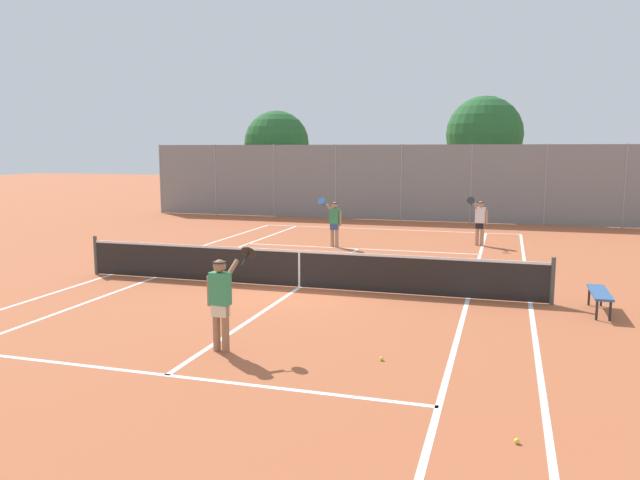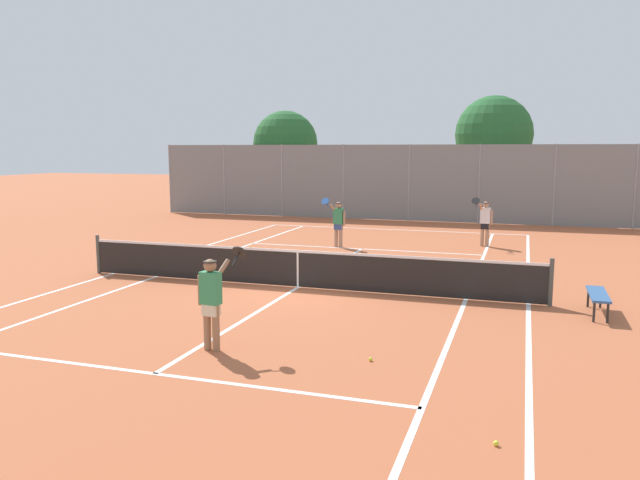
{
  "view_description": "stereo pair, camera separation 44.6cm",
  "coord_description": "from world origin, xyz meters",
  "px_view_note": "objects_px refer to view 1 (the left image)",
  "views": [
    {
      "loc": [
        4.89,
        -14.5,
        3.45
      ],
      "look_at": [
        0.09,
        1.5,
        1.0
      ],
      "focal_mm": 35.0,
      "sensor_mm": 36.0,
      "label": 1
    },
    {
      "loc": [
        5.32,
        -14.37,
        3.45
      ],
      "look_at": [
        0.09,
        1.5,
        1.0
      ],
      "focal_mm": 35.0,
      "sensor_mm": 36.0,
      "label": 2
    }
  ],
  "objects_px": {
    "player_far_left": "(334,221)",
    "loose_tennis_ball_0": "(517,441)",
    "tree_behind_right": "(485,136)",
    "player_near_side": "(221,298)",
    "loose_tennis_ball_2": "(382,359)",
    "tree_behind_left": "(276,145)",
    "tennis_net": "(299,268)",
    "courtside_bench": "(600,294)",
    "player_far_right": "(480,220)",
    "loose_tennis_ball_1": "(246,247)"
  },
  "relations": [
    {
      "from": "player_near_side",
      "to": "loose_tennis_ball_0",
      "type": "bearing_deg",
      "value": -23.71
    },
    {
      "from": "tree_behind_right",
      "to": "player_far_right",
      "type": "bearing_deg",
      "value": -88.3
    },
    {
      "from": "loose_tennis_ball_2",
      "to": "player_near_side",
      "type": "bearing_deg",
      "value": -173.87
    },
    {
      "from": "player_far_left",
      "to": "loose_tennis_ball_0",
      "type": "xyz_separation_m",
      "value": [
        6.03,
        -13.77,
        -0.89
      ]
    },
    {
      "from": "tree_behind_left",
      "to": "tree_behind_right",
      "type": "relative_size",
      "value": 0.9
    },
    {
      "from": "tennis_net",
      "to": "player_far_left",
      "type": "relative_size",
      "value": 6.76
    },
    {
      "from": "tennis_net",
      "to": "loose_tennis_ball_2",
      "type": "bearing_deg",
      "value": -57.64
    },
    {
      "from": "courtside_bench",
      "to": "tennis_net",
      "type": "bearing_deg",
      "value": 176.03
    },
    {
      "from": "loose_tennis_ball_1",
      "to": "courtside_bench",
      "type": "distance_m",
      "value": 12.16
    },
    {
      "from": "courtside_bench",
      "to": "player_far_right",
      "type": "bearing_deg",
      "value": 107.88
    },
    {
      "from": "loose_tennis_ball_0",
      "to": "tree_behind_right",
      "type": "distance_m",
      "value": 26.69
    },
    {
      "from": "player_far_left",
      "to": "courtside_bench",
      "type": "xyz_separation_m",
      "value": [
        7.77,
        -7.05,
        -0.52
      ]
    },
    {
      "from": "loose_tennis_ball_1",
      "to": "tree_behind_right",
      "type": "distance_m",
      "value": 16.15
    },
    {
      "from": "player_far_right",
      "to": "loose_tennis_ball_2",
      "type": "relative_size",
      "value": 26.88
    },
    {
      "from": "loose_tennis_ball_2",
      "to": "tree_behind_left",
      "type": "bearing_deg",
      "value": 114.58
    },
    {
      "from": "loose_tennis_ball_1",
      "to": "tree_behind_right",
      "type": "xyz_separation_m",
      "value": [
        7.47,
        13.74,
        4.06
      ]
    },
    {
      "from": "player_far_left",
      "to": "tree_behind_left",
      "type": "distance_m",
      "value": 13.32
    },
    {
      "from": "tree_behind_right",
      "to": "tree_behind_left",
      "type": "bearing_deg",
      "value": -173.62
    },
    {
      "from": "tree_behind_left",
      "to": "loose_tennis_ball_0",
      "type": "bearing_deg",
      "value": -63.58
    },
    {
      "from": "loose_tennis_ball_0",
      "to": "tree_behind_left",
      "type": "xyz_separation_m",
      "value": [
        -12.47,
        25.1,
        3.64
      ]
    },
    {
      "from": "loose_tennis_ball_2",
      "to": "player_far_left",
      "type": "bearing_deg",
      "value": 109.12
    },
    {
      "from": "player_near_side",
      "to": "loose_tennis_ball_2",
      "type": "relative_size",
      "value": 26.88
    },
    {
      "from": "player_far_right",
      "to": "loose_tennis_ball_1",
      "type": "height_order",
      "value": "player_far_right"
    },
    {
      "from": "loose_tennis_ball_0",
      "to": "tree_behind_left",
      "type": "relative_size",
      "value": 0.01
    },
    {
      "from": "player_far_left",
      "to": "tree_behind_left",
      "type": "relative_size",
      "value": 0.32
    },
    {
      "from": "tennis_net",
      "to": "player_far_left",
      "type": "distance_m",
      "value": 6.65
    },
    {
      "from": "tennis_net",
      "to": "player_near_side",
      "type": "bearing_deg",
      "value": -86.59
    },
    {
      "from": "player_near_side",
      "to": "tree_behind_left",
      "type": "xyz_separation_m",
      "value": [
        -7.65,
        22.98,
        2.75
      ]
    },
    {
      "from": "courtside_bench",
      "to": "tree_behind_right",
      "type": "relative_size",
      "value": 0.24
    },
    {
      "from": "loose_tennis_ball_2",
      "to": "tree_behind_right",
      "type": "relative_size",
      "value": 0.01
    },
    {
      "from": "courtside_bench",
      "to": "loose_tennis_ball_0",
      "type": "bearing_deg",
      "value": -104.48
    },
    {
      "from": "player_far_right",
      "to": "tree_behind_right",
      "type": "distance_m",
      "value": 11.23
    },
    {
      "from": "tennis_net",
      "to": "player_far_right",
      "type": "height_order",
      "value": "player_far_right"
    },
    {
      "from": "player_far_right",
      "to": "loose_tennis_ball_2",
      "type": "bearing_deg",
      "value": -94.25
    },
    {
      "from": "player_far_right",
      "to": "loose_tennis_ball_0",
      "type": "bearing_deg",
      "value": -85.9
    },
    {
      "from": "loose_tennis_ball_0",
      "to": "loose_tennis_ball_1",
      "type": "distance_m",
      "value": 15.43
    },
    {
      "from": "courtside_bench",
      "to": "tree_behind_left",
      "type": "bearing_deg",
      "value": 127.7
    },
    {
      "from": "loose_tennis_ball_0",
      "to": "tree_behind_right",
      "type": "height_order",
      "value": "tree_behind_right"
    },
    {
      "from": "loose_tennis_ball_2",
      "to": "courtside_bench",
      "type": "bearing_deg",
      "value": 48.37
    },
    {
      "from": "player_far_left",
      "to": "tree_behind_left",
      "type": "bearing_deg",
      "value": 119.6
    },
    {
      "from": "tennis_net",
      "to": "loose_tennis_ball_0",
      "type": "bearing_deg",
      "value": -54.54
    },
    {
      "from": "tree_behind_right",
      "to": "tennis_net",
      "type": "bearing_deg",
      "value": -100.92
    },
    {
      "from": "tennis_net",
      "to": "loose_tennis_ball_1",
      "type": "relative_size",
      "value": 181.82
    },
    {
      "from": "player_near_side",
      "to": "loose_tennis_ball_1",
      "type": "height_order",
      "value": "player_near_side"
    },
    {
      "from": "player_far_left",
      "to": "loose_tennis_ball_2",
      "type": "height_order",
      "value": "player_far_left"
    },
    {
      "from": "player_far_right",
      "to": "loose_tennis_ball_1",
      "type": "bearing_deg",
      "value": -159.16
    },
    {
      "from": "loose_tennis_ball_0",
      "to": "courtside_bench",
      "type": "xyz_separation_m",
      "value": [
        1.74,
        6.72,
        0.38
      ]
    },
    {
      "from": "loose_tennis_ball_1",
      "to": "player_far_left",
      "type": "bearing_deg",
      "value": 22.15
    },
    {
      "from": "player_near_side",
      "to": "tree_behind_right",
      "type": "distance_m",
      "value": 24.66
    },
    {
      "from": "tree_behind_right",
      "to": "courtside_bench",
      "type": "bearing_deg",
      "value": -80.81
    }
  ]
}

